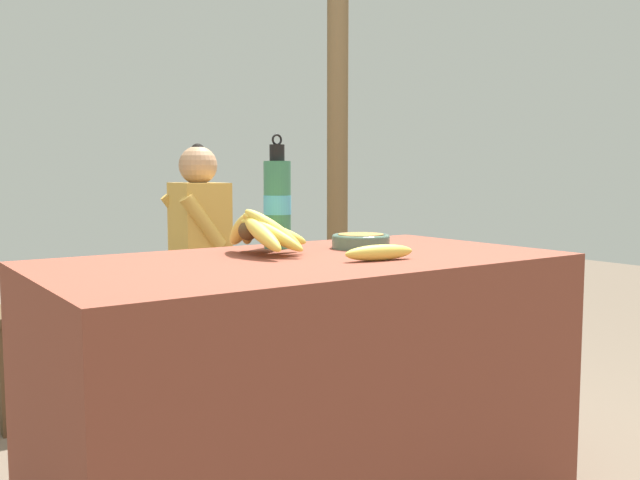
{
  "coord_description": "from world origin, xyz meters",
  "views": [
    {
      "loc": [
        -1.02,
        -1.54,
        0.98
      ],
      "look_at": [
        0.08,
        0.05,
        0.8
      ],
      "focal_mm": 38.0,
      "sensor_mm": 36.0,
      "label": 1
    }
  ],
  "objects_px": {
    "water_bottle": "(277,202)",
    "wooden_bench": "(165,311)",
    "loose_banana_front": "(379,253)",
    "support_post_far": "(338,147)",
    "serving_bowl": "(361,240)",
    "seated_vendor": "(189,249)",
    "banana_bunch_green": "(74,287)",
    "banana_bunch_ripe": "(262,231)"
  },
  "relations": [
    {
      "from": "water_bottle",
      "to": "support_post_far",
      "type": "bearing_deg",
      "value": 47.85
    },
    {
      "from": "serving_bowl",
      "to": "water_bottle",
      "type": "bearing_deg",
      "value": 144.84
    },
    {
      "from": "wooden_bench",
      "to": "support_post_far",
      "type": "distance_m",
      "value": 1.43
    },
    {
      "from": "banana_bunch_ripe",
      "to": "banana_bunch_green",
      "type": "relative_size",
      "value": 1.09
    },
    {
      "from": "water_bottle",
      "to": "wooden_bench",
      "type": "bearing_deg",
      "value": 87.55
    },
    {
      "from": "banana_bunch_green",
      "to": "support_post_far",
      "type": "xyz_separation_m",
      "value": [
        1.56,
        0.3,
        0.62
      ]
    },
    {
      "from": "wooden_bench",
      "to": "support_post_far",
      "type": "bearing_deg",
      "value": 14.37
    },
    {
      "from": "wooden_bench",
      "to": "water_bottle",
      "type": "bearing_deg",
      "value": -92.45
    },
    {
      "from": "water_bottle",
      "to": "seated_vendor",
      "type": "xyz_separation_m",
      "value": [
        0.15,
        1.02,
        -0.25
      ]
    },
    {
      "from": "serving_bowl",
      "to": "wooden_bench",
      "type": "distance_m",
      "value": 1.27
    },
    {
      "from": "banana_bunch_ripe",
      "to": "serving_bowl",
      "type": "distance_m",
      "value": 0.34
    },
    {
      "from": "water_bottle",
      "to": "support_post_far",
      "type": "height_order",
      "value": "support_post_far"
    },
    {
      "from": "wooden_bench",
      "to": "seated_vendor",
      "type": "bearing_deg",
      "value": -12.88
    },
    {
      "from": "banana_bunch_ripe",
      "to": "serving_bowl",
      "type": "relative_size",
      "value": 1.8
    },
    {
      "from": "banana_bunch_green",
      "to": "support_post_far",
      "type": "relative_size",
      "value": 0.13
    },
    {
      "from": "water_bottle",
      "to": "banana_bunch_green",
      "type": "distance_m",
      "value": 1.16
    },
    {
      "from": "loose_banana_front",
      "to": "support_post_far",
      "type": "bearing_deg",
      "value": 56.72
    },
    {
      "from": "banana_bunch_ripe",
      "to": "loose_banana_front",
      "type": "distance_m",
      "value": 0.35
    },
    {
      "from": "loose_banana_front",
      "to": "wooden_bench",
      "type": "bearing_deg",
      "value": 90.66
    },
    {
      "from": "serving_bowl",
      "to": "support_post_far",
      "type": "bearing_deg",
      "value": 56.01
    },
    {
      "from": "water_bottle",
      "to": "support_post_far",
      "type": "distance_m",
      "value": 1.84
    },
    {
      "from": "serving_bowl",
      "to": "seated_vendor",
      "type": "distance_m",
      "value": 1.18
    },
    {
      "from": "seated_vendor",
      "to": "banana_bunch_green",
      "type": "distance_m",
      "value": 0.51
    },
    {
      "from": "loose_banana_front",
      "to": "banana_bunch_green",
      "type": "xyz_separation_m",
      "value": [
        -0.4,
        1.47,
        -0.26
      ]
    },
    {
      "from": "wooden_bench",
      "to": "banana_bunch_green",
      "type": "bearing_deg",
      "value": 179.93
    },
    {
      "from": "loose_banana_front",
      "to": "water_bottle",
      "type": "bearing_deg",
      "value": 98.41
    },
    {
      "from": "loose_banana_front",
      "to": "support_post_far",
      "type": "xyz_separation_m",
      "value": [
        1.16,
        1.77,
        0.36
      ]
    },
    {
      "from": "banana_bunch_ripe",
      "to": "wooden_bench",
      "type": "xyz_separation_m",
      "value": [
        0.17,
        1.17,
        -0.45
      ]
    },
    {
      "from": "water_bottle",
      "to": "seated_vendor",
      "type": "height_order",
      "value": "seated_vendor"
    },
    {
      "from": "banana_bunch_green",
      "to": "support_post_far",
      "type": "distance_m",
      "value": 1.71
    },
    {
      "from": "water_bottle",
      "to": "loose_banana_front",
      "type": "xyz_separation_m",
      "value": [
        0.06,
        -0.42,
        -0.12
      ]
    },
    {
      "from": "banana_bunch_ripe",
      "to": "serving_bowl",
      "type": "xyz_separation_m",
      "value": [
        0.34,
        -0.02,
        -0.04
      ]
    },
    {
      "from": "wooden_bench",
      "to": "support_post_far",
      "type": "height_order",
      "value": "support_post_far"
    },
    {
      "from": "serving_bowl",
      "to": "wooden_bench",
      "type": "relative_size",
      "value": 0.12
    },
    {
      "from": "banana_bunch_ripe",
      "to": "support_post_far",
      "type": "height_order",
      "value": "support_post_far"
    },
    {
      "from": "serving_bowl",
      "to": "water_bottle",
      "type": "xyz_separation_m",
      "value": [
        -0.21,
        0.15,
        0.12
      ]
    },
    {
      "from": "serving_bowl",
      "to": "water_bottle",
      "type": "distance_m",
      "value": 0.28
    },
    {
      "from": "loose_banana_front",
      "to": "wooden_bench",
      "type": "xyz_separation_m",
      "value": [
        -0.02,
        1.46,
        -0.4
      ]
    },
    {
      "from": "seated_vendor",
      "to": "support_post_far",
      "type": "xyz_separation_m",
      "value": [
        1.07,
        0.33,
        0.49
      ]
    },
    {
      "from": "water_bottle",
      "to": "support_post_far",
      "type": "xyz_separation_m",
      "value": [
        1.22,
        1.35,
        0.24
      ]
    },
    {
      "from": "seated_vendor",
      "to": "loose_banana_front",
      "type": "bearing_deg",
      "value": 94.35
    },
    {
      "from": "water_bottle",
      "to": "loose_banana_front",
      "type": "relative_size",
      "value": 1.68
    }
  ]
}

